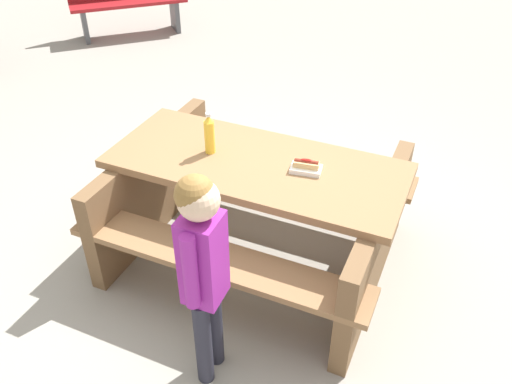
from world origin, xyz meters
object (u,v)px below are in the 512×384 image
Objects in this scene: soda_bottle at (209,134)px; child_in_coat at (203,259)px; picnic_table at (256,202)px; hotdog_tray at (306,167)px.

child_in_coat reaches higher than soda_bottle.
hotdog_tray is (0.31, 0.01, 0.34)m from picnic_table.
hotdog_tray is at bearing 2.06° from picnic_table.
soda_bottle is 1.41× the size of hotdog_tray.
hotdog_tray is 0.15× the size of child_in_coat.
picnic_table is at bearing -177.94° from hotdog_tray.
child_in_coat is at bearing -66.11° from soda_bottle.
picnic_table is 9.70× the size of hotdog_tray.
soda_bottle is at bearing 113.89° from child_in_coat.
child_in_coat is at bearing -101.98° from hotdog_tray.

